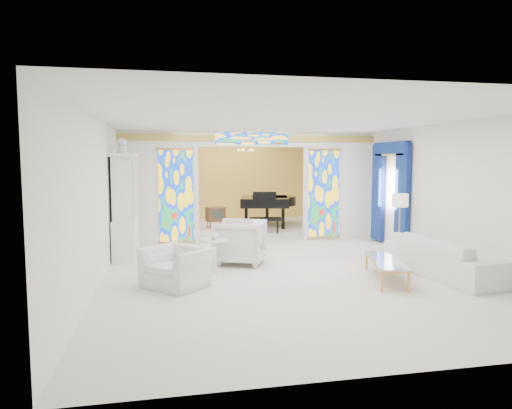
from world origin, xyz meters
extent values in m
plane|color=silver|center=(0.00, 0.00, 0.00)|extent=(12.00, 12.00, 0.00)
cube|color=white|center=(0.00, 0.00, 3.00)|extent=(7.00, 12.00, 0.02)
cube|color=white|center=(0.00, 6.00, 1.50)|extent=(7.00, 0.02, 3.00)
cube|color=white|center=(0.00, -6.00, 1.50)|extent=(7.00, 0.02, 3.00)
cube|color=white|center=(-3.50, 0.00, 1.50)|extent=(0.02, 12.00, 3.00)
cube|color=white|center=(3.50, 0.00, 1.50)|extent=(0.02, 12.00, 3.00)
cube|color=white|center=(-2.50, 2.00, 1.50)|extent=(2.00, 0.18, 3.00)
cube|color=white|center=(2.50, 2.00, 1.50)|extent=(2.00, 0.18, 3.00)
cube|color=white|center=(0.00, 2.00, 2.80)|extent=(3.00, 0.18, 0.40)
cube|color=white|center=(-1.50, 1.90, 1.30)|extent=(0.12, 0.06, 2.60)
cube|color=white|center=(1.50, 1.90, 1.30)|extent=(0.12, 0.06, 2.60)
cube|color=white|center=(0.00, 1.90, 2.65)|extent=(3.24, 0.06, 0.12)
cube|color=gold|center=(0.00, 1.90, 2.82)|extent=(7.00, 0.05, 0.18)
cube|color=gold|center=(-2.03, 1.89, 1.30)|extent=(0.90, 0.04, 2.40)
cube|color=gold|center=(2.03, 1.89, 1.30)|extent=(0.90, 0.04, 2.40)
cube|color=gold|center=(0.00, 1.89, 2.82)|extent=(2.00, 0.04, 0.34)
cube|color=silver|center=(0.00, 4.10, 0.09)|extent=(6.80, 3.80, 0.18)
cube|color=gold|center=(0.00, 5.88, 1.50)|extent=(6.70, 0.10, 2.90)
cylinder|color=#C48F44|center=(0.20, 4.00, 2.55)|extent=(0.48, 0.48, 0.30)
cube|color=navy|center=(3.40, 0.05, 1.35)|extent=(0.12, 0.55, 2.60)
cube|color=navy|center=(3.40, 1.35, 1.35)|extent=(0.12, 0.55, 2.60)
cube|color=navy|center=(3.40, 0.70, 2.55)|extent=(0.14, 1.70, 0.30)
cube|color=#E0B04F|center=(3.40, 0.70, 2.38)|extent=(0.12, 1.50, 0.06)
cube|color=white|center=(-3.22, 0.60, 0.45)|extent=(0.50, 1.40, 0.90)
cube|color=white|center=(-3.22, 0.60, 1.60)|extent=(0.44, 1.30, 1.40)
cube|color=silver|center=(-2.99, 0.60, 1.60)|extent=(0.01, 1.20, 1.30)
cube|color=white|center=(-3.22, 0.60, 2.34)|extent=(0.56, 1.46, 0.08)
cylinder|color=white|center=(-3.22, 0.25, 2.46)|extent=(0.22, 0.22, 0.16)
sphere|color=white|center=(-3.22, 0.25, 2.62)|extent=(0.20, 0.20, 0.20)
imported|color=silver|center=(-2.13, -2.15, 0.35)|extent=(1.41, 1.41, 0.69)
imported|color=white|center=(-0.75, -0.58, 0.47)|extent=(1.34, 1.32, 0.95)
imported|color=silver|center=(2.95, -2.42, 0.37)|extent=(1.32, 2.65, 0.74)
cylinder|color=white|center=(-1.36, -1.17, 0.63)|extent=(0.69, 0.69, 0.04)
cylinder|color=white|center=(-1.36, -1.17, 0.32)|extent=(0.12, 0.12, 0.61)
cylinder|color=white|center=(-1.36, -1.17, 0.02)|extent=(0.46, 0.46, 0.03)
imported|color=white|center=(-1.36, -1.17, 0.75)|extent=(0.20, 0.20, 0.18)
cube|color=silver|center=(1.70, -2.46, 0.37)|extent=(0.95, 1.78, 0.04)
cube|color=#C48F44|center=(1.70, -2.46, 0.35)|extent=(0.99, 1.81, 0.03)
cube|color=#C48F44|center=(1.27, -3.18, 0.17)|extent=(0.05, 0.05, 0.35)
cube|color=#C48F44|center=(1.69, -3.30, 0.17)|extent=(0.05, 0.05, 0.35)
cube|color=#C48F44|center=(1.71, -1.62, 0.17)|extent=(0.05, 0.05, 0.35)
cube|color=#C48F44|center=(2.14, -1.74, 0.17)|extent=(0.05, 0.05, 0.35)
cylinder|color=#C48F44|center=(2.87, -0.80, 0.01)|extent=(0.33, 0.33, 0.03)
cylinder|color=#C48F44|center=(2.87, -0.80, 0.68)|extent=(0.04, 0.04, 1.35)
cylinder|color=white|center=(2.87, -0.80, 1.33)|extent=(0.47, 0.47, 0.29)
cube|color=black|center=(0.74, 3.73, 0.94)|extent=(1.74, 1.82, 0.28)
cylinder|color=black|center=(1.10, 4.02, 0.94)|extent=(1.71, 1.71, 0.28)
cube|color=black|center=(0.56, 2.85, 0.90)|extent=(1.39, 0.57, 0.10)
cube|color=white|center=(0.54, 2.77, 0.92)|extent=(1.25, 0.35, 0.03)
cube|color=black|center=(0.63, 3.19, 1.16)|extent=(0.70, 0.17, 0.25)
cube|color=black|center=(0.43, 2.26, 0.58)|extent=(0.96, 0.53, 0.08)
cylinder|color=black|center=(0.05, 3.15, 0.49)|extent=(0.12, 0.12, 0.62)
cylinder|color=black|center=(1.14, 2.93, 0.49)|extent=(0.12, 0.12, 0.62)
cylinder|color=black|center=(0.96, 4.30, 0.49)|extent=(0.12, 0.12, 0.62)
cube|color=brown|center=(-0.81, 3.64, 0.59)|extent=(0.61, 0.48, 0.44)
cube|color=#333835|center=(-0.77, 3.46, 0.62)|extent=(0.34, 0.10, 0.28)
cone|color=brown|center=(-0.99, 3.46, 0.28)|extent=(0.04, 0.04, 0.19)
cone|color=brown|center=(-0.58, 3.56, 0.28)|extent=(0.04, 0.04, 0.19)
cone|color=brown|center=(-1.05, 3.72, 0.28)|extent=(0.04, 0.04, 0.19)
cone|color=brown|center=(-0.64, 3.81, 0.28)|extent=(0.04, 0.04, 0.19)
camera|label=1|loc=(-2.31, -10.17, 2.22)|focal=32.00mm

